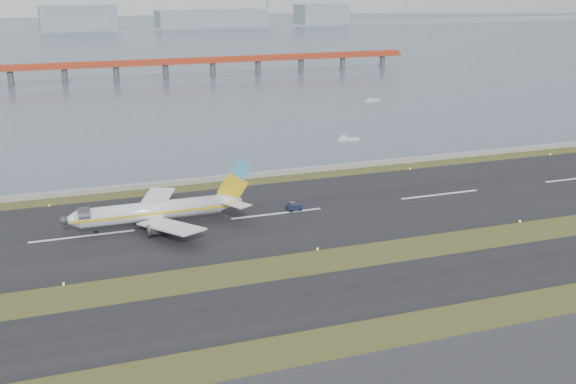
{
  "coord_description": "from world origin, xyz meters",
  "views": [
    {
      "loc": [
        -48.52,
        -107.0,
        48.39
      ],
      "look_at": [
        -0.42,
        22.0,
        7.19
      ],
      "focal_mm": 45.0,
      "sensor_mm": 36.0,
      "label": 1
    }
  ],
  "objects": [
    {
      "name": "seawall",
      "position": [
        0.0,
        60.0,
        0.5
      ],
      "size": [
        1000.0,
        2.5,
        1.0
      ],
      "primitive_type": "cube",
      "color": "gray",
      "rests_on": "ground"
    },
    {
      "name": "runway_strip",
      "position": [
        0.0,
        30.0,
        0.05
      ],
      "size": [
        1000.0,
        45.0,
        0.1
      ],
      "primitive_type": "cube",
      "color": "black",
      "rests_on": "ground"
    },
    {
      "name": "airliner",
      "position": [
        -24.85,
        30.61,
        3.46
      ],
      "size": [
        38.52,
        32.89,
        12.8
      ],
      "color": "white",
      "rests_on": "ground"
    },
    {
      "name": "red_pier",
      "position": [
        20.0,
        250.0,
        7.28
      ],
      "size": [
        260.0,
        5.0,
        10.2
      ],
      "color": "#AB381D",
      "rests_on": "ground"
    },
    {
      "name": "taxiway_strip",
      "position": [
        0.0,
        -12.0,
        0.05
      ],
      "size": [
        1000.0,
        18.0,
        0.1
      ],
      "primitive_type": "cube",
      "color": "black",
      "rests_on": "ground"
    },
    {
      "name": "workboat_far",
      "position": [
        83.66,
        150.75,
        0.57
      ],
      "size": [
        7.77,
        4.86,
        1.81
      ],
      "rotation": [
        0.0,
        0.0,
        0.37
      ],
      "color": "silver",
      "rests_on": "ground"
    },
    {
      "name": "bay_water",
      "position": [
        0.0,
        460.0,
        0.0
      ],
      "size": [
        1400.0,
        800.0,
        1.3
      ],
      "primitive_type": "cube",
      "color": "#4C5A6C",
      "rests_on": "ground"
    },
    {
      "name": "pushback_tug",
      "position": [
        4.17,
        30.71,
        0.98
      ],
      "size": [
        3.28,
        2.09,
        2.01
      ],
      "rotation": [
        0.0,
        0.0,
        0.08
      ],
      "color": "#141B37",
      "rests_on": "ground"
    },
    {
      "name": "workboat_near",
      "position": [
        44.3,
        89.78,
        0.52
      ],
      "size": [
        7.07,
        3.48,
        1.65
      ],
      "rotation": [
        0.0,
        0.0,
        -0.21
      ],
      "color": "silver",
      "rests_on": "ground"
    },
    {
      "name": "far_shoreline",
      "position": [
        13.62,
        620.0,
        6.07
      ],
      "size": [
        1400.0,
        80.0,
        60.5
      ],
      "color": "gray",
      "rests_on": "ground"
    },
    {
      "name": "ground",
      "position": [
        0.0,
        0.0,
        0.0
      ],
      "size": [
        1000.0,
        1000.0,
        0.0
      ],
      "primitive_type": "plane",
      "color": "#3A4B1A",
      "rests_on": "ground"
    }
  ]
}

